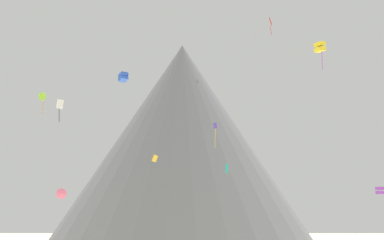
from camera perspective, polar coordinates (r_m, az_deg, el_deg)
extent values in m
cone|color=slate|center=(134.88, -1.17, -2.26)|extent=(86.16, 86.16, 54.24)
cone|color=slate|center=(127.25, 0.63, -4.45)|extent=(34.55, 34.55, 42.11)
cone|color=slate|center=(128.93, -6.00, -8.12)|extent=(40.15, 40.15, 25.82)
cube|color=gold|center=(52.66, -4.31, -4.44)|extent=(0.68, 0.51, 0.80)
cube|color=teal|center=(52.23, 4.04, -5.58)|extent=(0.24, 0.86, 1.07)
cube|color=blue|center=(63.80, -7.94, 4.72)|extent=(1.42, 1.43, 0.69)
cube|color=blue|center=(63.94, -7.93, 5.14)|extent=(1.42, 1.43, 0.69)
cube|color=purple|center=(58.51, 20.91, -7.82)|extent=(0.90, 0.91, 0.37)
cube|color=purple|center=(58.54, 20.88, -7.38)|extent=(0.90, 0.91, 0.37)
cone|color=#E5668C|center=(91.69, -14.85, -8.21)|extent=(1.87, 0.48, 1.86)
cube|color=red|center=(94.42, 9.05, 11.13)|extent=(0.60, 1.22, 1.56)
cylinder|color=red|center=(93.77, 9.08, 10.16)|extent=(0.36, 0.27, 1.93)
cone|color=#8CD133|center=(83.82, -16.94, 2.62)|extent=(1.33, 1.25, 1.36)
cylinder|color=orange|center=(83.31, -16.82, 1.37)|extent=(0.13, 0.33, 2.41)
cube|color=white|center=(70.26, -14.99, 1.78)|extent=(0.90, 0.58, 1.39)
cylinder|color=black|center=(69.92, -15.07, 0.53)|extent=(0.19, 0.10, 1.83)
cube|color=yellow|center=(66.15, 14.54, 7.87)|extent=(1.56, 1.53, 0.70)
cube|color=yellow|center=(66.39, 14.51, 8.44)|extent=(1.56, 1.53, 0.70)
cylinder|color=purple|center=(65.73, 14.77, 6.65)|extent=(0.09, 0.21, 2.45)
cube|color=#5138B2|center=(92.37, 2.68, -0.65)|extent=(0.70, 0.76, 1.11)
cylinder|color=yellow|center=(91.95, 2.68, -2.10)|extent=(0.18, 0.34, 3.65)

